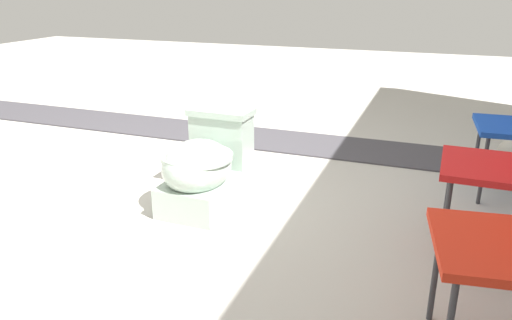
# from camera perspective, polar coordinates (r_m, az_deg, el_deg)

# --- Properties ---
(ground_plane) EXTENTS (14.00, 14.00, 0.00)m
(ground_plane) POSITION_cam_1_polar(r_m,az_deg,el_deg) (3.07, -9.88, -3.55)
(ground_plane) COLOR #B7B2A8
(gravel_strip) EXTENTS (0.56, 8.00, 0.01)m
(gravel_strip) POSITION_cam_1_polar(r_m,az_deg,el_deg) (3.92, 5.28, 1.94)
(gravel_strip) COLOR #423F44
(gravel_strip) RESTS_ON ground
(toilet) EXTENTS (0.64, 0.40, 0.52)m
(toilet) POSITION_cam_1_polar(r_m,az_deg,el_deg) (2.80, -5.78, -0.82)
(toilet) COLOR #B2C6B7
(toilet) RESTS_ON ground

